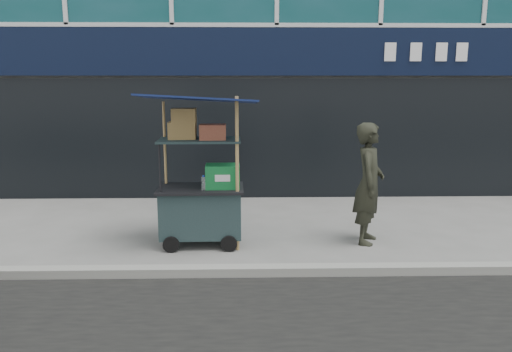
{
  "coord_description": "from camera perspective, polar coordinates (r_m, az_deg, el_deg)",
  "views": [
    {
      "loc": [
        -0.63,
        -6.04,
        2.43
      ],
      "look_at": [
        -0.46,
        1.2,
        0.98
      ],
      "focal_mm": 35.0,
      "sensor_mm": 36.0,
      "label": 1
    }
  ],
  "objects": [
    {
      "name": "ground",
      "position": [
        6.54,
        4.35,
        -10.54
      ],
      "size": [
        80.0,
        80.0,
        0.0
      ],
      "primitive_type": "plane",
      "color": "slate",
      "rests_on": "ground"
    },
    {
      "name": "vendor_man",
      "position": [
        7.48,
        12.78,
        -0.84
      ],
      "size": [
        0.62,
        0.75,
        1.79
      ],
      "primitive_type": "imported",
      "rotation": [
        0.0,
        0.0,
        1.24
      ],
      "color": "black",
      "rests_on": "ground"
    },
    {
      "name": "curb",
      "position": [
        6.33,
        4.54,
        -10.71
      ],
      "size": [
        80.0,
        0.18,
        0.12
      ],
      "primitive_type": "cube",
      "color": "gray",
      "rests_on": "ground"
    },
    {
      "name": "vendor_cart",
      "position": [
        7.27,
        -6.22,
        -1.91
      ],
      "size": [
        1.67,
        1.2,
        2.22
      ],
      "rotation": [
        0.0,
        0.0,
        0.02
      ],
      "color": "black",
      "rests_on": "ground"
    }
  ]
}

